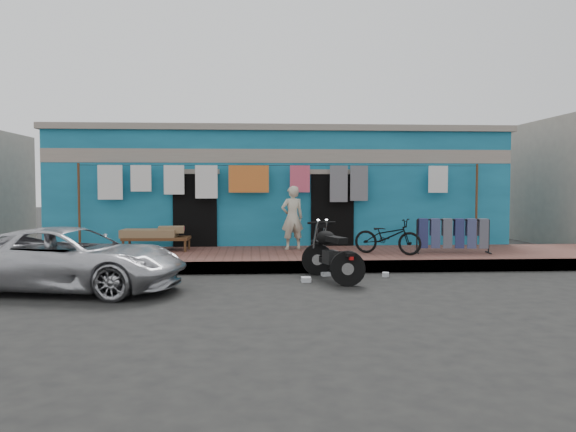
# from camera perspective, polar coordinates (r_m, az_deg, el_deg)

# --- Properties ---
(ground) EXTENTS (80.00, 80.00, 0.00)m
(ground) POSITION_cam_1_polar(r_m,az_deg,el_deg) (9.99, 0.74, -7.20)
(ground) COLOR black
(ground) RESTS_ON ground
(sidewalk) EXTENTS (28.00, 3.00, 0.25)m
(sidewalk) POSITION_cam_1_polar(r_m,az_deg,el_deg) (12.93, -0.28, -4.31)
(sidewalk) COLOR brown
(sidewalk) RESTS_ON ground
(curb) EXTENTS (28.00, 0.10, 0.25)m
(curb) POSITION_cam_1_polar(r_m,az_deg,el_deg) (11.50, 0.14, -5.22)
(curb) COLOR gray
(curb) RESTS_ON ground
(building) EXTENTS (12.20, 5.20, 3.36)m
(building) POSITION_cam_1_polar(r_m,az_deg,el_deg) (16.81, -1.09, 2.71)
(building) COLOR #176181
(building) RESTS_ON ground
(clothesline) EXTENTS (10.06, 0.06, 2.10)m
(clothesline) POSITION_cam_1_polar(r_m,az_deg,el_deg) (14.06, -3.05, 3.21)
(clothesline) COLOR brown
(clothesline) RESTS_ON sidewalk
(car) EXTENTS (4.24, 2.52, 1.12)m
(car) POSITION_cam_1_polar(r_m,az_deg,el_deg) (10.21, -21.27, -4.01)
(car) COLOR silver
(car) RESTS_ON ground
(seated_person) EXTENTS (0.63, 0.50, 1.54)m
(seated_person) POSITION_cam_1_polar(r_m,az_deg,el_deg) (13.57, 0.44, -0.17)
(seated_person) COLOR beige
(seated_person) RESTS_ON sidewalk
(bicycle) EXTENTS (1.58, 1.22, 0.98)m
(bicycle) POSITION_cam_1_polar(r_m,az_deg,el_deg) (12.82, 10.09, -1.65)
(bicycle) COLOR black
(bicycle) RESTS_ON sidewalk
(motorcycle) EXTENTS (1.54, 2.01, 1.08)m
(motorcycle) POSITION_cam_1_polar(r_m,az_deg,el_deg) (10.63, 4.46, -3.64)
(motorcycle) COLOR black
(motorcycle) RESTS_ON ground
(charpoy) EXTENTS (1.69, 0.90, 0.55)m
(charpoy) POSITION_cam_1_polar(r_m,az_deg,el_deg) (13.72, -13.20, -2.29)
(charpoy) COLOR brown
(charpoy) RESTS_ON sidewalk
(jeans_rack) EXTENTS (1.79, 0.75, 0.82)m
(jeans_rack) POSITION_cam_1_polar(r_m,az_deg,el_deg) (13.35, 16.39, -1.89)
(jeans_rack) COLOR black
(jeans_rack) RESTS_ON sidewalk
(litter_a) EXTENTS (0.19, 0.17, 0.07)m
(litter_a) POSITION_cam_1_polar(r_m,az_deg,el_deg) (11.19, 3.85, -5.91)
(litter_a) COLOR silver
(litter_a) RESTS_ON ground
(litter_b) EXTENTS (0.17, 0.19, 0.08)m
(litter_b) POSITION_cam_1_polar(r_m,az_deg,el_deg) (11.25, 9.89, -5.88)
(litter_b) COLOR silver
(litter_b) RESTS_ON ground
(litter_c) EXTENTS (0.18, 0.22, 0.09)m
(litter_c) POSITION_cam_1_polar(r_m,az_deg,el_deg) (10.50, 1.85, -6.46)
(litter_c) COLOR silver
(litter_c) RESTS_ON ground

